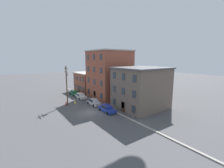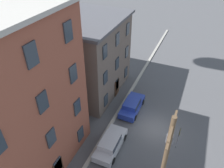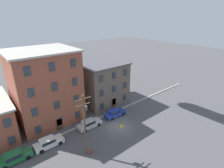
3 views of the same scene
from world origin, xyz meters
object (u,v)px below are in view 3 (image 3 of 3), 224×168
object	(u,v)px
car_blue	(115,113)
caution_sign	(121,128)
utility_pole	(85,123)
car_green	(14,157)
car_white	(48,142)
car_silver	(89,124)
fire_hydrant	(91,151)

from	to	relation	value
car_blue	caution_sign	bearing A→B (deg)	-120.87
car_blue	utility_pole	size ratio (longest dim) A/B	0.46
car_green	car_white	world-z (taller)	same
car_green	car_blue	distance (m)	18.27
caution_sign	utility_pole	bearing A→B (deg)	175.46
car_silver	car_blue	bearing A→B (deg)	-0.66
car_white	car_silver	distance (m)	7.54
utility_pole	car_silver	bearing A→B (deg)	54.23
car_white	caution_sign	bearing A→B (deg)	-28.58
utility_pole	fire_hydrant	bearing A→B (deg)	-53.83
car_green	car_white	distance (m)	4.75
car_white	car_blue	distance (m)	13.52
car_white	caution_sign	xyz separation A→B (m)	(10.14, -5.52, 1.07)
utility_pole	fire_hydrant	size ratio (longest dim) A/B	9.90
caution_sign	car_silver	bearing A→B (deg)	114.41
caution_sign	utility_pole	xyz separation A→B (m)	(-6.37, 0.51, 3.52)
car_blue	car_white	bearing A→B (deg)	-179.41
car_white	car_silver	bearing A→B (deg)	1.59
car_blue	utility_pole	world-z (taller)	utility_pole
car_white	utility_pole	bearing A→B (deg)	-53.05
car_green	fire_hydrant	bearing A→B (deg)	-32.05
car_green	caution_sign	world-z (taller)	caution_sign
car_white	car_silver	size ratio (longest dim) A/B	1.00
car_green	utility_pole	bearing A→B (deg)	-30.73
utility_pole	fire_hydrant	distance (m)	4.89
car_silver	car_blue	distance (m)	5.99
car_silver	caution_sign	bearing A→B (deg)	-65.59
fire_hydrant	car_silver	bearing A→B (deg)	59.27
car_blue	caution_sign	xyz separation A→B (m)	(-3.38, -5.66, 1.07)
car_blue	car_silver	bearing A→B (deg)	179.34
caution_sign	utility_pole	distance (m)	7.29
car_white	car_blue	world-z (taller)	same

